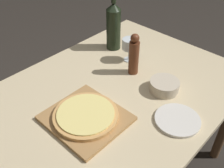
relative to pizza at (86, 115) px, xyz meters
The scene contains 8 objects.
dining_table 0.23m from the pizza, 103.18° to the left, with size 0.99×1.44×0.75m.
cutting_board 0.02m from the pizza, ahead, with size 0.34×0.31×0.02m.
pizza is the anchor object (origin of this frame).
wine_bottle 0.65m from the pizza, 121.77° to the left, with size 0.09×0.09×0.37m.
pepper_mill 0.44m from the pizza, 100.20° to the left, with size 0.05×0.05×0.24m.
wine_glass 0.53m from the pizza, 109.06° to the left, with size 0.08×0.08×0.14m.
small_bowl 0.43m from the pizza, 71.34° to the left, with size 0.15×0.15×0.06m.
dinner_plate 0.41m from the pizza, 41.73° to the left, with size 0.20×0.20×0.01m.
Camera 1 is at (0.69, -0.71, 1.61)m, focal length 42.00 mm.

